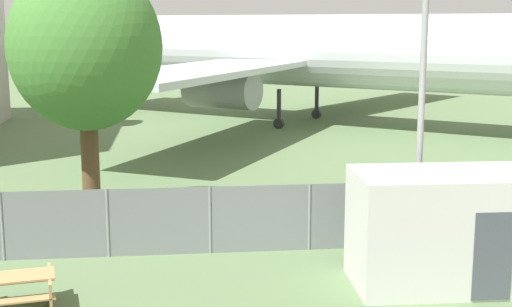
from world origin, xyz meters
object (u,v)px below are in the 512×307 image
at_px(airplane, 320,52).
at_px(picnic_bench_near_cabin, 15,289).
at_px(tree_left_of_cabin, 85,48).
at_px(portable_cabin, 446,229).

height_order(airplane, picnic_bench_near_cabin, airplane).
bearing_deg(airplane, tree_left_of_cabin, -82.09).
bearing_deg(airplane, picnic_bench_near_cabin, -77.37).
bearing_deg(tree_left_of_cabin, picnic_bench_near_cabin, -97.46).
xyz_separation_m(portable_cabin, tree_left_of_cabin, (-8.38, 5.81, 3.80)).
distance_m(picnic_bench_near_cabin, tree_left_of_cabin, 7.88).
bearing_deg(tree_left_of_cabin, airplane, 61.29).
bearing_deg(picnic_bench_near_cabin, airplane, 66.02).
relative_size(airplane, tree_left_of_cabin, 5.11).
height_order(portable_cabin, tree_left_of_cabin, tree_left_of_cabin).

